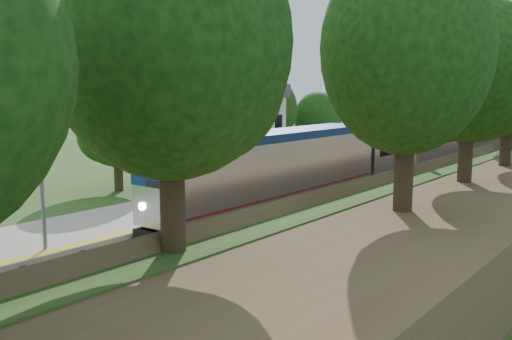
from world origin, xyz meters
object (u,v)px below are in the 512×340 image
Objects in this scene: train at (510,127)px; signal_platform at (41,180)px; lamppost_far at (164,182)px; signal_farside at (415,147)px; signal_gantry at (495,114)px; station_building at (232,127)px.

signal_platform is at bearing -92.44° from train.
signal_platform reaches higher than train.
signal_farside is at bearing 51.10° from lamppost_far.
signal_gantry is at bearing 81.98° from lamppost_far.
station_building is 43.96m from train.
lamppost_far is 0.70× the size of signal_farside.
train is at bearing 86.54° from lamppost_far.
station_building is at bearing 163.24° from signal_farside.
signal_platform is at bearing -95.97° from signal_gantry.
lamppost_far is 8.21m from signal_platform.
train is at bearing 87.56° from signal_platform.
lamppost_far is at bearing -98.02° from signal_gantry.
station_building is 1.37× the size of signal_farside.
train is 29.69× the size of lamppost_far.
lamppost_far is (-6.09, -43.25, -2.48)m from signal_gantry.
train is 48.15m from signal_farside.
signal_platform is (11.10, -26.34, -0.50)m from station_building.
train is at bearing 98.44° from signal_gantry.
train is 68.05m from signal_platform.
signal_gantry is at bearing 96.84° from signal_farside.
signal_farside is at bearing 65.81° from signal_platform.
signal_farside is at bearing -16.76° from station_building.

